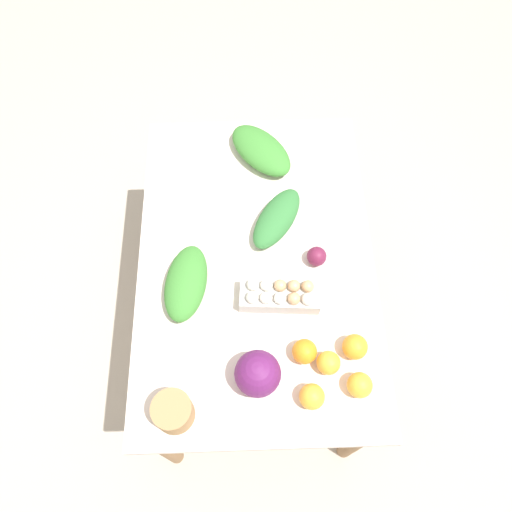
% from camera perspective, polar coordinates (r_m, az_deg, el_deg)
% --- Properties ---
extents(ground_plane, '(8.00, 8.00, 0.00)m').
position_cam_1_polar(ground_plane, '(2.48, 0.00, -7.92)').
color(ground_plane, '#B2A899').
extents(dining_table, '(1.30, 0.85, 0.73)m').
position_cam_1_polar(dining_table, '(1.90, 0.00, -1.65)').
color(dining_table, silver).
rests_on(dining_table, ground_plane).
extents(cabbage_purple, '(0.15, 0.15, 0.15)m').
position_cam_1_polar(cabbage_purple, '(1.58, 0.19, -13.30)').
color(cabbage_purple, '#601E5B').
rests_on(cabbage_purple, dining_table).
extents(egg_carton, '(0.12, 0.28, 0.09)m').
position_cam_1_polar(egg_carton, '(1.70, 2.74, -4.49)').
color(egg_carton, '#B7B7B2').
rests_on(egg_carton, dining_table).
extents(paper_bag, '(0.12, 0.12, 0.11)m').
position_cam_1_polar(paper_bag, '(1.60, -9.43, -17.14)').
color(paper_bag, '#A87F51').
rests_on(paper_bag, dining_table).
extents(greens_bunch_scallion, '(0.31, 0.25, 0.08)m').
position_cam_1_polar(greens_bunch_scallion, '(1.84, 2.40, 4.34)').
color(greens_bunch_scallion, '#337538').
rests_on(greens_bunch_scallion, dining_table).
extents(greens_bunch_dandelion, '(0.31, 0.18, 0.09)m').
position_cam_1_polar(greens_bunch_dandelion, '(1.73, -8.00, -3.05)').
color(greens_bunch_dandelion, '#3D8433').
rests_on(greens_bunch_dandelion, dining_table).
extents(greens_bunch_beet_tops, '(0.34, 0.31, 0.08)m').
position_cam_1_polar(greens_bunch_beet_tops, '(2.02, 0.58, 12.00)').
color(greens_bunch_beet_tops, '#3D8433').
rests_on(greens_bunch_beet_tops, dining_table).
extents(beet_root, '(0.07, 0.07, 0.07)m').
position_cam_1_polar(beet_root, '(1.78, 6.95, -0.04)').
color(beet_root, maroon).
rests_on(beet_root, dining_table).
extents(orange_0, '(0.08, 0.08, 0.08)m').
position_cam_1_polar(orange_0, '(1.67, 11.24, -10.14)').
color(orange_0, orange).
rests_on(orange_0, dining_table).
extents(orange_1, '(0.08, 0.08, 0.08)m').
position_cam_1_polar(orange_1, '(1.61, 6.41, -15.68)').
color(orange_1, '#F9A833').
rests_on(orange_1, dining_table).
extents(orange_2, '(0.08, 0.08, 0.08)m').
position_cam_1_polar(orange_2, '(1.64, 11.77, -14.25)').
color(orange_2, '#F9A833').
rests_on(orange_2, dining_table).
extents(orange_3, '(0.08, 0.08, 0.08)m').
position_cam_1_polar(orange_3, '(1.64, 8.29, -11.98)').
color(orange_3, '#F9A833').
rests_on(orange_3, dining_table).
extents(orange_4, '(0.08, 0.08, 0.08)m').
position_cam_1_polar(orange_4, '(1.64, 5.56, -10.81)').
color(orange_4, orange).
rests_on(orange_4, dining_table).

